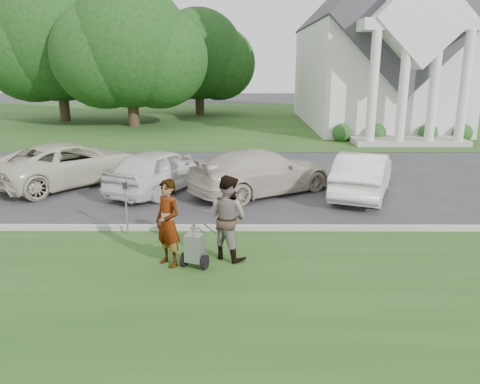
{
  "coord_description": "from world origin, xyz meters",
  "views": [
    {
      "loc": [
        -0.3,
        -11.38,
        4.39
      ],
      "look_at": [
        -0.35,
        0.0,
        1.24
      ],
      "focal_mm": 35.0,
      "sensor_mm": 36.0,
      "label": 1
    }
  ],
  "objects_px": {
    "car_a": "(71,163)",
    "car_d": "(363,174)",
    "car_b": "(160,170)",
    "person_right": "(228,218)",
    "parking_meter_near": "(126,201)",
    "car_c": "(262,172)",
    "tree_left": "(130,52)",
    "tree_far": "(58,45)",
    "tree_back": "(199,59)",
    "church": "(375,40)",
    "person_left": "(168,224)",
    "striping_cart": "(195,249)"
  },
  "relations": [
    {
      "from": "striping_cart",
      "to": "person_left",
      "type": "bearing_deg",
      "value": -174.13
    },
    {
      "from": "car_d",
      "to": "car_a",
      "type": "bearing_deg",
      "value": 12.93
    },
    {
      "from": "car_b",
      "to": "car_d",
      "type": "xyz_separation_m",
      "value": [
        7.0,
        -0.48,
        -0.03
      ]
    },
    {
      "from": "church",
      "to": "car_a",
      "type": "xyz_separation_m",
      "value": [
        -15.66,
        -17.53,
        -5.15
      ]
    },
    {
      "from": "person_left",
      "to": "car_b",
      "type": "xyz_separation_m",
      "value": [
        -1.27,
        6.27,
        -0.21
      ]
    },
    {
      "from": "tree_far",
      "to": "striping_cart",
      "type": "distance_m",
      "value": 30.12
    },
    {
      "from": "tree_back",
      "to": "person_right",
      "type": "height_order",
      "value": "tree_back"
    },
    {
      "from": "car_c",
      "to": "car_b",
      "type": "bearing_deg",
      "value": 52.95
    },
    {
      "from": "tree_left",
      "to": "tree_far",
      "type": "bearing_deg",
      "value": 153.44
    },
    {
      "from": "tree_back",
      "to": "striping_cart",
      "type": "bearing_deg",
      "value": -85.2
    },
    {
      "from": "tree_left",
      "to": "car_c",
      "type": "relative_size",
      "value": 2.02
    },
    {
      "from": "person_right",
      "to": "car_b",
      "type": "bearing_deg",
      "value": -29.85
    },
    {
      "from": "tree_left",
      "to": "person_left",
      "type": "xyz_separation_m",
      "value": [
        6.09,
        -23.68,
        -4.13
      ]
    },
    {
      "from": "church",
      "to": "tree_back",
      "type": "xyz_separation_m",
      "value": [
        -13.01,
        6.87,
        -1.21
      ]
    },
    {
      "from": "parking_meter_near",
      "to": "car_d",
      "type": "xyz_separation_m",
      "value": [
        7.13,
        3.86,
        -0.17
      ]
    },
    {
      "from": "car_a",
      "to": "car_d",
      "type": "xyz_separation_m",
      "value": [
        10.46,
        -1.49,
        -0.04
      ]
    },
    {
      "from": "striping_cart",
      "to": "parking_meter_near",
      "type": "bearing_deg",
      "value": 152.81
    },
    {
      "from": "person_left",
      "to": "tree_left",
      "type": "bearing_deg",
      "value": 147.58
    },
    {
      "from": "tree_back",
      "to": "car_c",
      "type": "distance_m",
      "value": 26.31
    },
    {
      "from": "striping_cart",
      "to": "car_d",
      "type": "bearing_deg",
      "value": 68.06
    },
    {
      "from": "church",
      "to": "person_right",
      "type": "distance_m",
      "value": 26.7
    },
    {
      "from": "parking_meter_near",
      "to": "car_d",
      "type": "height_order",
      "value": "car_d"
    },
    {
      "from": "car_a",
      "to": "car_c",
      "type": "bearing_deg",
      "value": -149.9
    },
    {
      "from": "tree_left",
      "to": "car_b",
      "type": "relative_size",
      "value": 2.35
    },
    {
      "from": "tree_back",
      "to": "person_left",
      "type": "relative_size",
      "value": 4.89
    },
    {
      "from": "parking_meter_near",
      "to": "car_c",
      "type": "distance_m",
      "value": 5.54
    },
    {
      "from": "tree_left",
      "to": "striping_cart",
      "type": "xyz_separation_m",
      "value": [
        6.67,
        -23.82,
        -4.66
      ]
    },
    {
      "from": "parking_meter_near",
      "to": "car_b",
      "type": "distance_m",
      "value": 4.34
    },
    {
      "from": "tree_far",
      "to": "car_b",
      "type": "xyz_separation_m",
      "value": [
        10.82,
        -20.41,
        -4.92
      ]
    },
    {
      "from": "tree_back",
      "to": "parking_meter_near",
      "type": "height_order",
      "value": "tree_back"
    },
    {
      "from": "car_b",
      "to": "car_d",
      "type": "height_order",
      "value": "car_b"
    },
    {
      "from": "car_a",
      "to": "car_b",
      "type": "bearing_deg",
      "value": -156.16
    },
    {
      "from": "church",
      "to": "tree_left",
      "type": "distance_m",
      "value": 17.07
    },
    {
      "from": "church",
      "to": "parking_meter_near",
      "type": "distance_m",
      "value": 26.46
    },
    {
      "from": "tree_far",
      "to": "tree_back",
      "type": "bearing_deg",
      "value": 26.56
    },
    {
      "from": "person_right",
      "to": "car_a",
      "type": "bearing_deg",
      "value": -12.2
    },
    {
      "from": "car_b",
      "to": "car_c",
      "type": "bearing_deg",
      "value": -158.04
    },
    {
      "from": "person_left",
      "to": "car_b",
      "type": "distance_m",
      "value": 6.4
    },
    {
      "from": "parking_meter_near",
      "to": "car_b",
      "type": "bearing_deg",
      "value": 88.29
    },
    {
      "from": "church",
      "to": "striping_cart",
      "type": "relative_size",
      "value": 19.9
    },
    {
      "from": "parking_meter_near",
      "to": "car_b",
      "type": "height_order",
      "value": "car_b"
    },
    {
      "from": "tree_far",
      "to": "car_c",
      "type": "xyz_separation_m",
      "value": [
        14.4,
        -20.64,
        -4.93
      ]
    },
    {
      "from": "tree_left",
      "to": "tree_far",
      "type": "height_order",
      "value": "tree_far"
    },
    {
      "from": "parking_meter_near",
      "to": "tree_far",
      "type": "bearing_deg",
      "value": 113.37
    },
    {
      "from": "person_right",
      "to": "parking_meter_near",
      "type": "distance_m",
      "value": 3.1
    },
    {
      "from": "tree_far",
      "to": "car_a",
      "type": "height_order",
      "value": "tree_far"
    },
    {
      "from": "person_left",
      "to": "parking_meter_near",
      "type": "xyz_separation_m",
      "value": [
        -1.4,
        1.93,
        -0.06
      ]
    },
    {
      "from": "car_c",
      "to": "parking_meter_near",
      "type": "bearing_deg",
      "value": 104.54
    },
    {
      "from": "person_right",
      "to": "car_d",
      "type": "height_order",
      "value": "person_right"
    },
    {
      "from": "parking_meter_near",
      "to": "car_d",
      "type": "relative_size",
      "value": 0.32
    }
  ]
}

